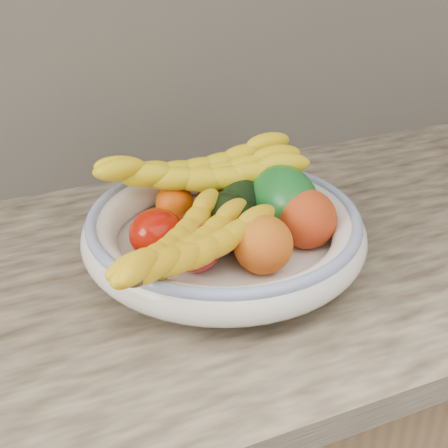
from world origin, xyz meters
TOP-DOWN VIEW (x-y plane):
  - fruit_bowl at (0.00, 1.66)m, footprint 0.39×0.39m
  - clementine_back_left at (-0.04, 1.76)m, footprint 0.07×0.07m
  - clementine_back_right at (0.03, 1.78)m, footprint 0.06×0.06m
  - tomato_left at (-0.09, 1.67)m, footprint 0.10×0.10m
  - tomato_near_left at (-0.06, 1.61)m, footprint 0.09×0.09m
  - avocado_center at (0.01, 1.66)m, footprint 0.09×0.12m
  - avocado_right at (0.05, 1.70)m, footprint 0.11×0.12m
  - green_mango at (0.09, 1.67)m, footprint 0.11×0.13m
  - peach_front at (0.02, 1.58)m, footprint 0.10×0.10m
  - peach_right at (0.10, 1.61)m, footprint 0.10×0.10m
  - banana_bunch_back at (0.00, 1.76)m, footprint 0.34×0.17m
  - banana_bunch_front at (-0.08, 1.58)m, footprint 0.29×0.25m

SIDE VIEW (x-z plane):
  - fruit_bowl at x=0.00m, z-range 0.91..0.99m
  - clementine_back_left at x=-0.04m, z-range 0.93..0.98m
  - clementine_back_right at x=0.03m, z-range 0.93..0.98m
  - tomato_left at x=-0.09m, z-range 0.93..1.00m
  - tomato_near_left at x=-0.06m, z-range 0.93..0.99m
  - avocado_center at x=0.01m, z-range 0.93..1.00m
  - avocado_right at x=0.05m, z-range 0.93..1.00m
  - peach_front at x=0.02m, z-range 0.93..1.00m
  - peach_right at x=0.10m, z-range 0.93..1.01m
  - green_mango at x=0.09m, z-range 0.92..1.03m
  - banana_bunch_front at x=-0.08m, z-range 0.94..1.02m
  - banana_bunch_back at x=0.00m, z-range 0.94..1.03m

